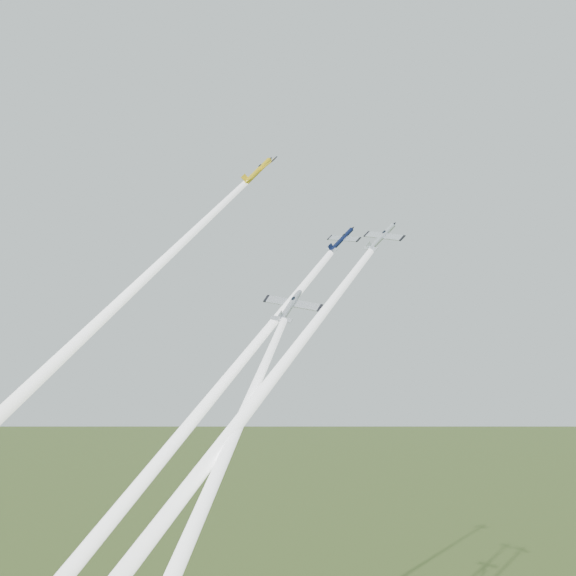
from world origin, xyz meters
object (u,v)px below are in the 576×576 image
at_px(plane_silver_right, 381,237).
at_px(plane_silver_low, 291,305).
at_px(plane_yellow, 258,171).
at_px(plane_navy, 342,240).

distance_m(plane_silver_right, plane_silver_low, 16.59).
bearing_deg(plane_silver_low, plane_yellow, 131.35).
xyz_separation_m(plane_navy, plane_silver_low, (-1.62, -10.63, -10.60)).
bearing_deg(plane_navy, plane_silver_low, -86.32).
relative_size(plane_yellow, plane_silver_low, 0.99).
relative_size(plane_navy, plane_silver_low, 0.75).
relative_size(plane_silver_right, plane_silver_low, 0.84).
distance_m(plane_navy, plane_silver_low, 15.10).
distance_m(plane_navy, plane_silver_right, 7.61).
relative_size(plane_yellow, plane_silver_right, 1.19).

